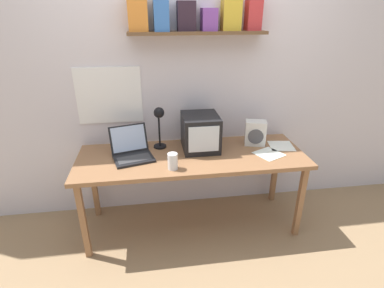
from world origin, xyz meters
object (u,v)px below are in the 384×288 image
(crt_monitor, at_px, (200,132))
(laptop, at_px, (132,150))
(space_heater, at_px, (255,133))
(printed_handout, at_px, (281,146))
(open_notebook, at_px, (269,154))
(desk_lamp, at_px, (159,121))
(computer_mouse, at_px, (173,159))
(corner_desk, at_px, (192,161))
(juice_glass, at_px, (173,162))

(crt_monitor, xyz_separation_m, laptop, (-0.58, -0.07, -0.09))
(space_heater, height_order, printed_handout, space_heater)
(laptop, height_order, open_notebook, laptop)
(desk_lamp, height_order, computer_mouse, desk_lamp)
(corner_desk, bearing_deg, laptop, 174.82)
(crt_monitor, distance_m, juice_glass, 0.44)
(corner_desk, distance_m, laptop, 0.51)
(space_heater, bearing_deg, computer_mouse, -148.26)
(laptop, relative_size, open_notebook, 1.38)
(open_notebook, bearing_deg, desk_lamp, 165.37)
(computer_mouse, distance_m, printed_handout, 0.99)
(open_notebook, distance_m, printed_handout, 0.22)
(printed_handout, bearing_deg, corner_desk, -175.71)
(desk_lamp, distance_m, computer_mouse, 0.35)
(computer_mouse, relative_size, printed_handout, 0.48)
(desk_lamp, distance_m, open_notebook, 0.96)
(crt_monitor, distance_m, space_heater, 0.50)
(crt_monitor, relative_size, desk_lamp, 0.90)
(corner_desk, bearing_deg, open_notebook, -6.90)
(crt_monitor, bearing_deg, juice_glass, -128.67)
(space_heater, bearing_deg, laptop, -159.70)
(computer_mouse, bearing_deg, laptop, 158.24)
(crt_monitor, relative_size, space_heater, 1.58)
(crt_monitor, xyz_separation_m, open_notebook, (0.55, -0.20, -0.15))
(juice_glass, relative_size, printed_handout, 0.52)
(crt_monitor, bearing_deg, printed_handout, -4.28)
(corner_desk, xyz_separation_m, juice_glass, (-0.18, -0.21, 0.11))
(open_notebook, height_order, printed_handout, same)
(corner_desk, distance_m, space_heater, 0.63)
(corner_desk, relative_size, computer_mouse, 16.05)
(computer_mouse, height_order, open_notebook, computer_mouse)
(printed_handout, bearing_deg, open_notebook, -140.78)
(laptop, height_order, space_heater, laptop)
(juice_glass, bearing_deg, printed_handout, 15.51)
(corner_desk, bearing_deg, computer_mouse, -153.43)
(desk_lamp, bearing_deg, corner_desk, -34.93)
(crt_monitor, distance_m, desk_lamp, 0.36)
(laptop, xyz_separation_m, desk_lamp, (0.24, 0.11, 0.20))
(open_notebook, bearing_deg, laptop, 173.85)
(crt_monitor, bearing_deg, laptop, -172.63)
(juice_glass, distance_m, computer_mouse, 0.14)
(corner_desk, relative_size, desk_lamp, 4.97)
(desk_lamp, height_order, open_notebook, desk_lamp)
(juice_glass, bearing_deg, computer_mouse, 86.10)
(crt_monitor, bearing_deg, space_heater, 2.38)
(corner_desk, xyz_separation_m, open_notebook, (0.64, -0.08, 0.06))
(corner_desk, height_order, laptop, laptop)
(juice_glass, height_order, open_notebook, juice_glass)
(space_heater, distance_m, computer_mouse, 0.80)
(corner_desk, distance_m, computer_mouse, 0.20)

